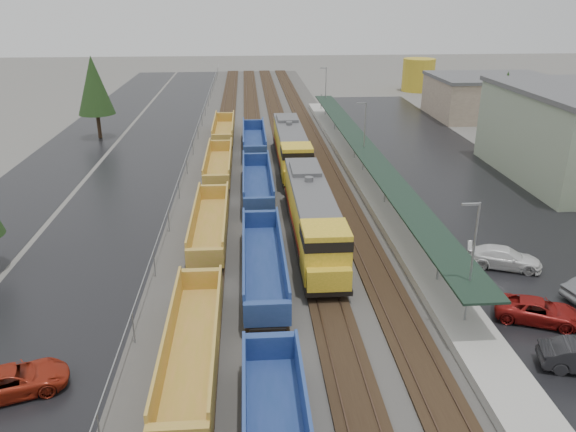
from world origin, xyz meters
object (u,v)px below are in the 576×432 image
object	(u,v)px
locomotive_lead	(312,216)
well_string_blue	(263,264)
well_string_yellow	(203,274)
storage_tank	(418,75)
parked_car_east_c	(504,258)
parked_car_east_b	(539,311)
parked_car_west_c	(14,381)
locomotive_trail	(291,147)

from	to	relation	value
locomotive_lead	well_string_blue	bearing A→B (deg)	-126.14
locomotive_lead	well_string_yellow	world-z (taller)	locomotive_lead
storage_tank	parked_car_east_c	xyz separation A→B (m)	(-16.74, -78.62, -2.46)
storage_tank	parked_car_east_b	distance (m)	87.60
locomotive_lead	well_string_yellow	size ratio (longest dim) A/B	0.21
well_string_yellow	parked_car_east_b	size ratio (longest dim) A/B	19.61
parked_car_east_b	storage_tank	bearing A→B (deg)	11.55
locomotive_lead	parked_car_east_b	distance (m)	17.29
parked_car_east_b	parked_car_east_c	size ratio (longest dim) A/B	0.97
parked_car_west_c	parked_car_east_c	distance (m)	32.10
locomotive_lead	parked_car_east_c	bearing A→B (deg)	-20.22
parked_car_west_c	locomotive_trail	bearing A→B (deg)	-42.54
locomotive_trail	parked_car_west_c	size ratio (longest dim) A/B	3.93
well_string_yellow	storage_tank	distance (m)	88.87
locomotive_lead	well_string_yellow	bearing A→B (deg)	-140.57
well_string_blue	storage_tank	world-z (taller)	storage_tank
locomotive_trail	well_string_yellow	size ratio (longest dim) A/B	0.21
locomotive_trail	parked_car_east_b	xyz separation A→B (m)	(12.29, -33.03, -1.74)
well_string_blue	storage_tank	size ratio (longest dim) A/B	13.25
locomotive_lead	locomotive_trail	distance (m)	21.00
well_string_yellow	well_string_blue	distance (m)	4.15
locomotive_lead	storage_tank	bearing A→B (deg)	67.82
parked_car_east_b	parked_car_west_c	bearing A→B (deg)	121.93
storage_tank	parked_car_east_c	bearing A→B (deg)	-102.02
well_string_yellow	parked_car_east_c	bearing A→B (deg)	4.49
parked_car_east_c	locomotive_lead	bearing A→B (deg)	90.61
parked_car_east_b	well_string_blue	bearing A→B (deg)	91.33
locomotive_lead	well_string_blue	distance (m)	6.89
locomotive_trail	well_string_blue	bearing A→B (deg)	-98.59
parked_car_west_c	parked_car_east_c	world-z (taller)	parked_car_east_c
well_string_yellow	parked_car_east_c	size ratio (longest dim) A/B	19.09
parked_car_east_c	locomotive_trail	bearing A→B (deg)	48.03
locomotive_trail	parked_car_east_b	bearing A→B (deg)	-69.59
well_string_blue	parked_car_west_c	xyz separation A→B (m)	(-12.64, -10.97, -0.49)
locomotive_trail	parked_car_east_c	distance (m)	29.17
parked_car_east_b	parked_car_east_c	xyz separation A→B (m)	(1.02, 7.13, 0.05)
locomotive_trail	parked_car_east_b	size ratio (longest dim) A/B	4.02
storage_tank	parked_car_west_c	bearing A→B (deg)	-117.38
well_string_yellow	storage_tank	bearing A→B (deg)	64.64
well_string_yellow	locomotive_trail	bearing A→B (deg)	73.82
parked_car_west_c	parked_car_east_b	bearing A→B (deg)	-99.91
parked_car_east_c	storage_tank	bearing A→B (deg)	8.81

